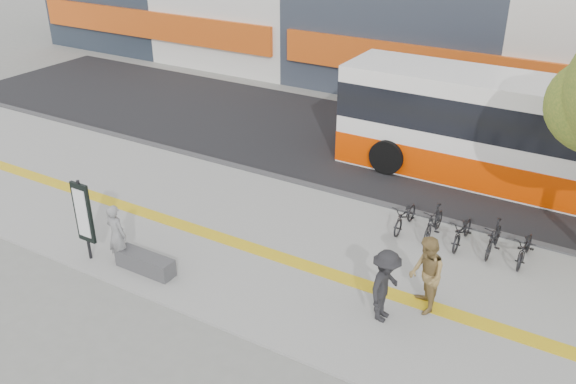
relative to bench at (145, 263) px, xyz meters
The scene contains 12 objects.
ground 2.88m from the bench, 24.78° to the left, with size 120.00×120.00×0.00m, color slate.
sidewalk 3.76m from the bench, 46.08° to the left, with size 40.00×7.00×0.08m, color slate.
tactile_strip 3.41m from the bench, 40.24° to the left, with size 40.00×0.45×0.01m, color #C49117.
street 10.53m from the bench, 75.70° to the left, with size 40.00×8.00×0.06m, color black.
curb 6.73m from the bench, 67.25° to the left, with size 40.00×0.25×0.14m, color #313133.
bench is the anchor object (origin of this frame).
signboard 1.94m from the bench, 169.19° to the right, with size 0.55×0.10×2.20m.
bus 12.18m from the bench, 53.25° to the left, with size 12.54×2.97×3.34m.
bicycle_row 8.20m from the bench, 39.39° to the left, with size 3.72×1.51×0.88m.
seated_woman 1.00m from the bench, behind, with size 0.60×0.39×1.63m, color black.
pedestrian_tan 6.74m from the bench, 17.71° to the left, with size 0.88×0.69×1.82m, color olive.
pedestrian_dark 5.92m from the bench, 12.52° to the left, with size 1.11×0.64×1.72m, color black.
Camera 1 is at (6.84, -10.19, 8.64)m, focal length 38.04 mm.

